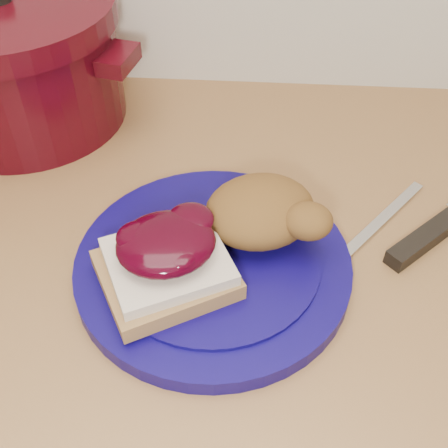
{
  "coord_description": "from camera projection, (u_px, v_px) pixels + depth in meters",
  "views": [
    {
      "loc": [
        0.05,
        1.04,
        1.35
      ],
      "look_at": [
        0.03,
        1.44,
        0.95
      ],
      "focal_mm": 45.0,
      "sensor_mm": 36.0,
      "label": 1
    }
  ],
  "objects": [
    {
      "name": "base_cabinet",
      "position": [
        212.0,
        412.0,
        0.97
      ],
      "size": [
        4.0,
        0.6,
        0.86
      ],
      "primitive_type": "cube",
      "color": "beige",
      "rests_on": "floor"
    },
    {
      "name": "plate",
      "position": [
        213.0,
        265.0,
        0.58
      ],
      "size": [
        0.37,
        0.37,
        0.02
      ],
      "primitive_type": "cylinder",
      "rotation": [
        0.0,
        0.0,
        0.4
      ],
      "color": "#0C054C",
      "rests_on": "wood_countertop"
    },
    {
      "name": "sandwich",
      "position": [
        166.0,
        260.0,
        0.53
      ],
      "size": [
        0.16,
        0.15,
        0.06
      ],
      "rotation": [
        0.0,
        0.0,
        0.4
      ],
      "color": "olive",
      "rests_on": "plate"
    },
    {
      "name": "stuffing_mound",
      "position": [
        260.0,
        211.0,
        0.57
      ],
      "size": [
        0.14,
        0.14,
        0.06
      ],
      "primitive_type": "ellipsoid",
      "rotation": [
        0.0,
        0.0,
        0.4
      ],
      "color": "brown",
      "rests_on": "plate"
    },
    {
      "name": "butter_knife",
      "position": [
        384.0,
        218.0,
        0.64
      ],
      "size": [
        0.11,
        0.13,
        0.0
      ],
      "primitive_type": "cube",
      "rotation": [
        0.0,
        0.0,
        0.89
      ],
      "color": "silver",
      "rests_on": "wood_countertop"
    },
    {
      "name": "dutch_oven",
      "position": [
        16.0,
        61.0,
        0.73
      ],
      "size": [
        0.34,
        0.33,
        0.18
      ],
      "rotation": [
        0.0,
        0.0,
        -0.21
      ],
      "color": "#39050D",
      "rests_on": "wood_countertop"
    }
  ]
}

